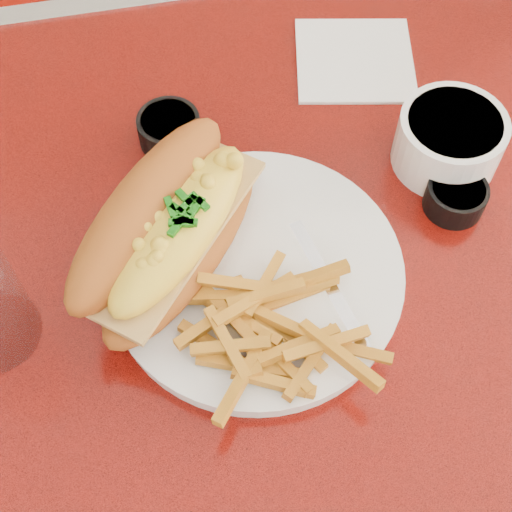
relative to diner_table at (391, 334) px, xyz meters
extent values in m
plane|color=silver|center=(0.00, 0.00, -0.61)|extent=(8.00, 8.00, 0.00)
cube|color=red|center=(0.00, 0.00, 0.14)|extent=(1.20, 0.80, 0.04)
cylinder|color=white|center=(0.00, 0.00, -0.24)|extent=(0.09, 0.09, 0.72)
cylinder|color=white|center=(0.00, 0.00, -0.59)|extent=(0.52, 0.52, 0.03)
cube|color=maroon|center=(0.00, 0.78, -0.38)|extent=(1.20, 0.50, 0.45)
cylinder|color=white|center=(-0.15, 0.01, 0.17)|extent=(0.32, 0.32, 0.02)
cylinder|color=white|center=(-0.15, 0.01, 0.18)|extent=(0.33, 0.33, 0.00)
ellipsoid|color=#AA561B|center=(-0.21, 0.03, 0.20)|extent=(0.19, 0.21, 0.04)
cube|color=tan|center=(-0.21, 0.03, 0.22)|extent=(0.17, 0.18, 0.01)
ellipsoid|color=yellow|center=(-0.21, 0.03, 0.23)|extent=(0.17, 0.18, 0.04)
ellipsoid|color=#AA561B|center=(-0.23, 0.05, 0.23)|extent=(0.20, 0.22, 0.08)
cube|color=silver|center=(-0.09, -0.02, 0.18)|extent=(0.04, 0.13, 0.00)
cube|color=silver|center=(-0.11, 0.06, 0.18)|extent=(0.03, 0.04, 0.00)
cylinder|color=white|center=(0.06, 0.10, 0.19)|extent=(0.13, 0.13, 0.06)
cylinder|color=black|center=(0.06, 0.10, 0.21)|extent=(0.11, 0.11, 0.01)
cylinder|color=black|center=(-0.20, 0.18, 0.18)|extent=(0.07, 0.07, 0.03)
cylinder|color=#CA7A49|center=(-0.20, 0.18, 0.19)|extent=(0.06, 0.06, 0.01)
cylinder|color=black|center=(0.05, 0.05, 0.18)|extent=(0.07, 0.07, 0.03)
cylinder|color=#CA7A49|center=(0.05, 0.05, 0.19)|extent=(0.06, 0.06, 0.01)
cube|color=white|center=(0.01, 0.25, 0.16)|extent=(0.15, 0.15, 0.00)
camera|label=1|loc=(-0.21, -0.29, 0.71)|focal=50.00mm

